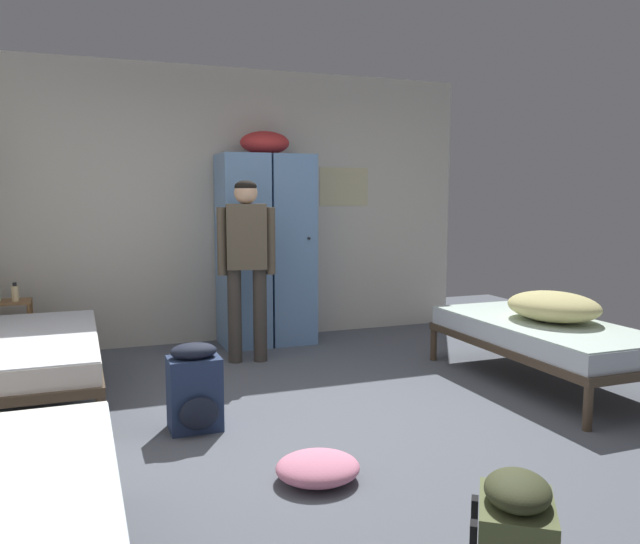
# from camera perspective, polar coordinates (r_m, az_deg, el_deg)

# --- Properties ---
(ground_plane) EXTENTS (8.31, 8.31, 0.00)m
(ground_plane) POSITION_cam_1_polar(r_m,az_deg,el_deg) (4.24, 1.28, -13.25)
(ground_plane) COLOR #565B66
(room_backdrop) EXTENTS (4.90, 5.25, 2.70)m
(room_backdrop) POSITION_cam_1_polar(r_m,az_deg,el_deg) (4.97, -17.91, 5.29)
(room_backdrop) COLOR beige
(room_backdrop) RESTS_ON ground_plane
(locker_bank) EXTENTS (0.90, 0.55, 2.07)m
(locker_bank) POSITION_cam_1_polar(r_m,az_deg,el_deg) (6.27, -4.86, 2.36)
(locker_bank) COLOR #6B93C6
(locker_bank) RESTS_ON ground_plane
(shelf_unit) EXTENTS (0.38, 0.30, 0.57)m
(shelf_unit) POSITION_cam_1_polar(r_m,az_deg,el_deg) (6.06, -26.08, -4.43)
(shelf_unit) COLOR brown
(shelf_unit) RESTS_ON ground_plane
(bed_right) EXTENTS (0.90, 1.90, 0.49)m
(bed_right) POSITION_cam_1_polar(r_m,az_deg,el_deg) (5.25, 19.34, -5.37)
(bed_right) COLOR #473828
(bed_right) RESTS_ON ground_plane
(bed_left_rear) EXTENTS (0.90, 1.90, 0.49)m
(bed_left_rear) POSITION_cam_1_polar(r_m,az_deg,el_deg) (4.91, -24.37, -6.44)
(bed_left_rear) COLOR #473828
(bed_left_rear) RESTS_ON ground_plane
(bedding_heap) EXTENTS (0.63, 0.78, 0.22)m
(bedding_heap) POSITION_cam_1_polar(r_m,az_deg,el_deg) (5.28, 20.13, -2.90)
(bedding_heap) COLOR #D1C67F
(bedding_heap) RESTS_ON bed_right
(person_traveler) EXTENTS (0.49, 0.26, 1.59)m
(person_traveler) POSITION_cam_1_polar(r_m,az_deg,el_deg) (5.56, -6.58, 1.65)
(person_traveler) COLOR #3D3833
(person_traveler) RESTS_ON ground_plane
(lotion_bottle) EXTENTS (0.06, 0.06, 0.16)m
(lotion_bottle) POSITION_cam_1_polar(r_m,az_deg,el_deg) (5.97, -25.59, -1.70)
(lotion_bottle) COLOR beige
(lotion_bottle) RESTS_ON shelf_unit
(backpack_navy) EXTENTS (0.32, 0.34, 0.55)m
(backpack_navy) POSITION_cam_1_polar(r_m,az_deg,el_deg) (4.11, -11.13, -10.23)
(backpack_navy) COLOR navy
(backpack_navy) RESTS_ON ground_plane
(clothes_pile_pink) EXTENTS (0.44, 0.41, 0.13)m
(clothes_pile_pink) POSITION_cam_1_polar(r_m,az_deg,el_deg) (3.43, -0.20, -17.09)
(clothes_pile_pink) COLOR pink
(clothes_pile_pink) RESTS_ON ground_plane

